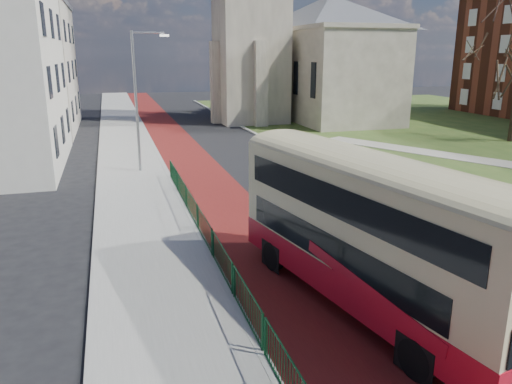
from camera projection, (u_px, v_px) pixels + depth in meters
name	position (u px, v px, depth m)	size (l,w,h in m)	color
ground	(339.00, 300.00, 14.52)	(160.00, 160.00, 0.00)	black
road_carriageway	(230.00, 160.00, 33.41)	(9.00, 120.00, 0.01)	black
bus_lane	(190.00, 162.00, 32.68)	(3.40, 120.00, 0.01)	#591414
pavement_west	(130.00, 165.00, 31.64)	(4.00, 120.00, 0.12)	gray
kerb_west	(162.00, 163.00, 32.18)	(0.25, 120.00, 0.13)	#999993
kerb_east	(285.00, 150.00, 36.48)	(0.25, 80.00, 0.13)	#999993
grass_green	(508.00, 138.00, 41.87)	(40.00, 80.00, 0.04)	#314E1C
pedestrian_railing	(212.00, 244.00, 17.27)	(0.07, 24.00, 1.12)	#0C351B
street_block_far	(13.00, 66.00, 44.30)	(10.30, 16.30, 11.50)	#BBB19E
streetlamp	(138.00, 95.00, 28.74)	(2.13, 0.18, 8.00)	gray
bus	(370.00, 227.00, 13.46)	(4.22, 10.34, 4.21)	#B11021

